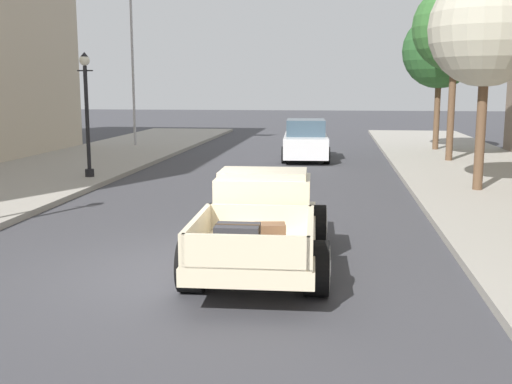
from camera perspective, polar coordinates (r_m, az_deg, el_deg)
ground_plane at (r=10.10m, az=-6.78°, el=-7.42°), size 140.00×140.00×0.00m
hotrod_truck_cream at (r=10.43m, az=0.63°, el=-2.51°), size 2.30×4.99×1.58m
car_background_white at (r=25.43m, az=4.57°, el=4.69°), size 2.05×4.39×1.65m
street_lamp_far at (r=20.11m, az=-15.30°, el=7.69°), size 0.50×0.32×3.85m
flagpole at (r=30.84m, az=-10.95°, el=14.72°), size 1.74×0.16×9.16m
street_tree_second at (r=18.04m, az=20.43°, el=13.85°), size 3.07×3.07×5.86m
street_tree_third at (r=25.05m, az=17.85°, el=14.13°), size 3.21×3.21×6.59m
street_tree_farthest at (r=29.30m, az=16.53°, el=12.29°), size 3.30×3.30×6.02m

